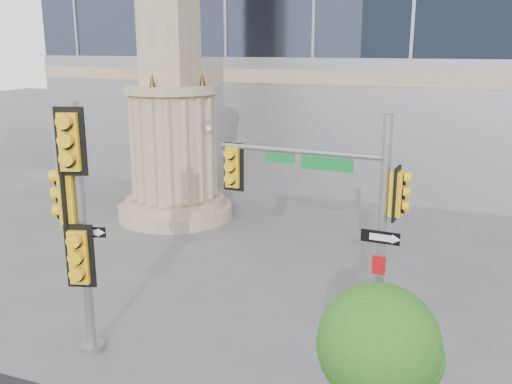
% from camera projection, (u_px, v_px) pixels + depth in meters
% --- Properties ---
extents(ground, '(120.00, 120.00, 0.00)m').
position_uv_depth(ground, '(218.00, 362.00, 12.12)').
color(ground, '#545456').
rests_on(ground, ground).
extents(monument, '(4.40, 4.40, 16.60)m').
position_uv_depth(monument, '(171.00, 73.00, 20.95)').
color(monument, gray).
rests_on(monument, ground).
extents(main_signal_pole, '(4.05, 0.62, 5.24)m').
position_uv_depth(main_signal_pole, '(338.00, 207.00, 11.96)').
color(main_signal_pole, slate).
rests_on(main_signal_pole, ground).
extents(secondary_signal_pole, '(1.02, 0.73, 5.46)m').
position_uv_depth(secondary_signal_pole, '(76.00, 212.00, 11.72)').
color(secondary_signal_pole, slate).
rests_on(secondary_signal_pole, ground).
extents(street_tree, '(1.95, 1.91, 3.04)m').
position_uv_depth(street_tree, '(381.00, 350.00, 8.77)').
color(street_tree, gray).
rests_on(street_tree, ground).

